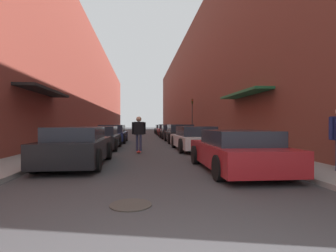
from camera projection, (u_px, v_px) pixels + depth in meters
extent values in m
plane|color=#38383A|center=(144.00, 137.00, 27.23)|extent=(140.61, 140.61, 0.00)
cube|color=gray|center=(109.00, 134.00, 33.12)|extent=(1.80, 63.91, 0.12)
cube|color=gray|center=(177.00, 134.00, 34.05)|extent=(1.80, 63.91, 0.12)
cube|color=brown|center=(85.00, 89.00, 32.77)|extent=(4.00, 63.91, 11.34)
cube|color=black|center=(45.00, 91.00, 12.39)|extent=(1.00, 4.80, 0.12)
cube|color=brown|center=(199.00, 86.00, 34.30)|extent=(4.00, 63.91, 12.60)
cube|color=#1E6038|center=(244.00, 94.00, 13.42)|extent=(1.00, 4.80, 0.12)
cube|color=black|center=(78.00, 149.00, 8.60)|extent=(1.78, 4.31, 0.67)
cube|color=#232833|center=(76.00, 133.00, 8.38)|extent=(1.55, 2.25, 0.41)
cylinder|color=black|center=(63.00, 151.00, 9.83)|extent=(0.18, 0.67, 0.67)
cylinder|color=black|center=(109.00, 151.00, 10.01)|extent=(0.18, 0.67, 0.67)
cylinder|color=black|center=(34.00, 161.00, 7.19)|extent=(0.18, 0.67, 0.67)
cylinder|color=black|center=(97.00, 160.00, 7.37)|extent=(0.18, 0.67, 0.67)
cube|color=#232326|center=(101.00, 140.00, 14.02)|extent=(1.84, 4.23, 0.57)
cube|color=#232833|center=(100.00, 131.00, 13.81)|extent=(1.62, 2.20, 0.47)
cylinder|color=black|center=(88.00, 142.00, 15.23)|extent=(0.18, 0.65, 0.65)
cylinder|color=black|center=(120.00, 141.00, 15.42)|extent=(0.18, 0.65, 0.65)
cylinder|color=black|center=(78.00, 145.00, 12.63)|extent=(0.18, 0.65, 0.65)
cylinder|color=black|center=(115.00, 145.00, 12.82)|extent=(0.18, 0.65, 0.65)
cube|color=navy|center=(113.00, 136.00, 19.15)|extent=(1.96, 4.62, 0.56)
cube|color=#232833|center=(112.00, 129.00, 18.92)|extent=(1.69, 2.42, 0.53)
cylinder|color=black|center=(103.00, 137.00, 20.47)|extent=(0.18, 0.70, 0.70)
cylinder|color=black|center=(126.00, 137.00, 20.66)|extent=(0.18, 0.70, 0.70)
cylinder|color=black|center=(97.00, 139.00, 17.64)|extent=(0.18, 0.70, 0.70)
cylinder|color=black|center=(124.00, 139.00, 17.83)|extent=(0.18, 0.70, 0.70)
cube|color=maroon|center=(236.00, 154.00, 7.61)|extent=(1.95, 4.31, 0.60)
cube|color=#232833|center=(239.00, 137.00, 7.39)|extent=(1.69, 2.25, 0.40)
cylinder|color=black|center=(195.00, 155.00, 8.83)|extent=(0.18, 0.62, 0.62)
cylinder|color=black|center=(248.00, 154.00, 9.02)|extent=(0.18, 0.62, 0.62)
cylinder|color=black|center=(219.00, 168.00, 6.19)|extent=(0.18, 0.62, 0.62)
cylinder|color=black|center=(292.00, 167.00, 6.38)|extent=(0.18, 0.62, 0.62)
cube|color=silver|center=(194.00, 141.00, 13.49)|extent=(1.98, 4.49, 0.56)
cube|color=#232833|center=(195.00, 131.00, 13.26)|extent=(1.70, 2.36, 0.48)
cylinder|color=black|center=(174.00, 142.00, 14.76)|extent=(0.18, 0.69, 0.69)
cylinder|color=black|center=(205.00, 142.00, 14.96)|extent=(0.18, 0.69, 0.69)
cylinder|color=black|center=(181.00, 146.00, 12.02)|extent=(0.18, 0.69, 0.69)
cylinder|color=black|center=(220.00, 146.00, 12.22)|extent=(0.18, 0.69, 0.69)
cube|color=#232326|center=(180.00, 136.00, 19.08)|extent=(1.86, 4.35, 0.61)
cube|color=#232833|center=(180.00, 128.00, 18.86)|extent=(1.63, 2.27, 0.51)
cylinder|color=black|center=(166.00, 137.00, 20.32)|extent=(0.18, 0.71, 0.71)
cylinder|color=black|center=(188.00, 137.00, 20.51)|extent=(0.18, 0.71, 0.71)
cylinder|color=black|center=(169.00, 139.00, 17.65)|extent=(0.18, 0.71, 0.71)
cylinder|color=black|center=(196.00, 139.00, 17.84)|extent=(0.18, 0.71, 0.71)
cube|color=#232326|center=(171.00, 133.00, 24.28)|extent=(1.82, 3.99, 0.64)
cube|color=#232833|center=(171.00, 128.00, 24.08)|extent=(1.58, 2.09, 0.40)
cylinder|color=black|center=(160.00, 135.00, 25.41)|extent=(0.18, 0.63, 0.63)
cylinder|color=black|center=(178.00, 134.00, 25.60)|extent=(0.18, 0.63, 0.63)
cylinder|color=black|center=(162.00, 136.00, 22.97)|extent=(0.18, 0.63, 0.63)
cylinder|color=black|center=(182.00, 136.00, 23.15)|extent=(0.18, 0.63, 0.63)
cube|color=maroon|center=(165.00, 131.00, 29.42)|extent=(1.79, 4.47, 0.67)
cube|color=#232833|center=(166.00, 126.00, 29.20)|extent=(1.56, 2.33, 0.46)
cylinder|color=black|center=(157.00, 133.00, 30.71)|extent=(0.18, 0.60, 0.60)
cylinder|color=black|center=(171.00, 133.00, 30.89)|extent=(0.18, 0.60, 0.60)
cylinder|color=black|center=(159.00, 134.00, 27.96)|extent=(0.18, 0.60, 0.60)
cylinder|color=black|center=(174.00, 134.00, 28.14)|extent=(0.18, 0.60, 0.60)
cube|color=#232326|center=(162.00, 130.00, 35.07)|extent=(1.74, 4.21, 0.60)
cube|color=#232833|center=(162.00, 127.00, 34.86)|extent=(1.52, 2.19, 0.46)
cylinder|color=black|center=(155.00, 131.00, 36.28)|extent=(0.18, 0.61, 0.61)
cylinder|color=black|center=(167.00, 131.00, 36.46)|extent=(0.18, 0.61, 0.61)
cylinder|color=black|center=(156.00, 132.00, 33.69)|extent=(0.18, 0.61, 0.61)
cylinder|color=black|center=(169.00, 132.00, 33.87)|extent=(0.18, 0.61, 0.61)
cube|color=#B2231E|center=(139.00, 151.00, 12.30)|extent=(0.20, 0.78, 0.02)
cylinder|color=beige|center=(137.00, 152.00, 12.54)|extent=(0.03, 0.06, 0.06)
cylinder|color=beige|center=(140.00, 151.00, 12.55)|extent=(0.03, 0.06, 0.06)
cylinder|color=beige|center=(137.00, 153.00, 12.04)|extent=(0.03, 0.06, 0.06)
cylinder|color=beige|center=(140.00, 153.00, 12.06)|extent=(0.03, 0.06, 0.06)
cylinder|color=#2D3351|center=(137.00, 143.00, 12.29)|extent=(0.12, 0.12, 0.78)
cylinder|color=#2D3351|center=(141.00, 143.00, 12.30)|extent=(0.12, 0.12, 0.78)
cube|color=black|center=(139.00, 128.00, 12.29)|extent=(0.46, 0.21, 0.60)
sphere|color=tan|center=(139.00, 119.00, 12.28)|extent=(0.25, 0.25, 0.25)
cylinder|color=black|center=(133.00, 128.00, 12.26)|extent=(0.09, 0.09, 0.56)
cylinder|color=black|center=(145.00, 128.00, 12.32)|extent=(0.09, 0.09, 0.56)
cylinder|color=#332D28|center=(131.00, 205.00, 4.35)|extent=(0.70, 0.70, 0.02)
cylinder|color=#2D2D2D|center=(192.00, 118.00, 24.95)|extent=(0.10, 0.10, 3.59)
cube|color=#332D0F|center=(192.00, 101.00, 24.94)|extent=(0.16, 0.16, 0.45)
sphere|color=red|center=(192.00, 100.00, 24.85)|extent=(0.11, 0.11, 0.11)
cylinder|color=#191E4C|center=(331.00, 128.00, 6.83)|extent=(0.10, 0.10, 0.59)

